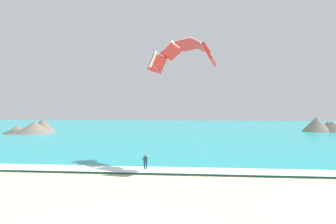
# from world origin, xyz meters

# --- Properties ---
(sea) EXTENTS (200.00, 120.00, 0.20)m
(sea) POSITION_xyz_m (0.00, 72.59, 0.10)
(sea) COLOR teal
(sea) RESTS_ON ground
(surf_foam) EXTENTS (200.00, 2.62, 0.04)m
(surf_foam) POSITION_xyz_m (0.00, 13.59, 0.22)
(surf_foam) COLOR white
(surf_foam) RESTS_ON sea
(surfboard) EXTENTS (0.91, 1.47, 0.09)m
(surfboard) POSITION_xyz_m (0.07, 13.73, 0.03)
(surfboard) COLOR white
(surfboard) RESTS_ON ground
(kitesurfer) EXTENTS (0.64, 0.64, 1.69)m
(kitesurfer) POSITION_xyz_m (0.06, 13.75, 0.94)
(kitesurfer) COLOR #143347
(kitesurfer) RESTS_ON ground
(kite_primary) EXTENTS (7.72, 7.01, 12.39)m
(kite_primary) POSITION_xyz_m (3.51, 17.67, 12.16)
(kite_primary) COLOR red
(headland_right) EXTENTS (11.87, 8.56, 3.96)m
(headland_right) POSITION_xyz_m (37.94, 64.09, 1.67)
(headland_right) COLOR #47423D
(headland_right) RESTS_ON ground
(headland_left) EXTENTS (12.20, 10.73, 3.68)m
(headland_left) POSITION_xyz_m (-34.74, 52.97, 1.44)
(headland_left) COLOR #665B51
(headland_left) RESTS_ON ground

